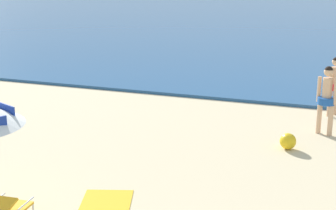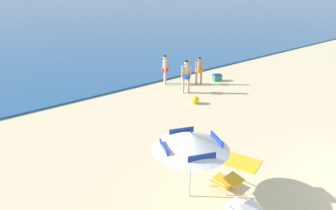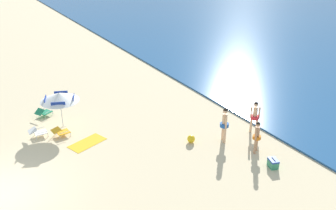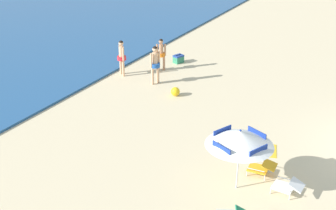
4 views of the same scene
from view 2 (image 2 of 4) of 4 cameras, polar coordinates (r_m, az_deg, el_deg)
beach_umbrella_striped_main at (r=7.66m, az=4.37°, el=-6.81°), size 2.13×2.13×1.99m
lounge_chair_under_umbrella at (r=8.00m, az=13.93°, el=-18.42°), size 0.60×0.89×0.51m
lounge_chair_facing_sea at (r=8.83m, az=11.01°, el=-13.80°), size 0.63×0.90×0.49m
person_standing_near_shore at (r=17.34m, az=5.90°, el=6.82°), size 0.39×0.41×1.58m
person_standing_beside at (r=17.26m, az=-0.60°, el=7.11°), size 0.42×0.44×1.71m
person_wading_in at (r=15.81m, az=3.46°, el=5.84°), size 0.50×0.43×1.78m
cooler_box at (r=18.33m, az=9.28°, el=5.16°), size 0.58×0.49×0.43m
beach_ball at (r=14.61m, az=5.15°, el=0.98°), size 0.39×0.39×0.39m
beach_towel at (r=10.31m, az=11.91°, el=-10.01°), size 1.43×1.99×0.01m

